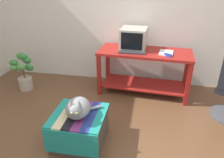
# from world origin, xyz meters

# --- Properties ---
(back_wall) EXTENTS (8.00, 0.10, 2.60)m
(back_wall) POSITION_xyz_m (0.00, 2.05, 1.30)
(back_wall) COLOR silver
(back_wall) RESTS_ON ground_plane
(desk) EXTENTS (1.46, 0.69, 0.71)m
(desk) POSITION_xyz_m (0.37, 1.60, 0.48)
(desk) COLOR maroon
(desk) RESTS_ON ground_plane
(tv_monitor) EXTENTS (0.41, 0.43, 0.32)m
(tv_monitor) POSITION_xyz_m (0.18, 1.69, 0.87)
(tv_monitor) COLOR #BCB7A8
(tv_monitor) RESTS_ON desk
(keyboard) EXTENTS (0.40, 0.16, 0.02)m
(keyboard) POSITION_xyz_m (0.18, 1.48, 0.72)
(keyboard) COLOR #333338
(keyboard) RESTS_ON desk
(book) EXTENTS (0.23, 0.27, 0.02)m
(book) POSITION_xyz_m (0.68, 1.54, 0.72)
(book) COLOR white
(book) RESTS_ON desk
(ottoman_with_blanket) EXTENTS (0.58, 0.59, 0.38)m
(ottoman_with_blanket) POSITION_xyz_m (-0.27, 0.25, 0.19)
(ottoman_with_blanket) COLOR #4C4238
(ottoman_with_blanket) RESTS_ON ground_plane
(cat) EXTENTS (0.38, 0.41, 0.27)m
(cat) POSITION_xyz_m (-0.26, 0.21, 0.48)
(cat) COLOR gray
(cat) RESTS_ON ottoman_with_blanket
(potted_plant) EXTENTS (0.41, 0.31, 0.61)m
(potted_plant) POSITION_xyz_m (-1.60, 1.33, 0.28)
(potted_plant) COLOR #B7A893
(potted_plant) RESTS_ON ground_plane
(stapler) EXTENTS (0.11, 0.09, 0.04)m
(stapler) POSITION_xyz_m (0.70, 1.41, 0.73)
(stapler) COLOR #2342B7
(stapler) RESTS_ON desk
(pen) EXTENTS (0.09, 0.12, 0.01)m
(pen) POSITION_xyz_m (0.76, 1.58, 0.71)
(pen) COLOR #B7B7BC
(pen) RESTS_ON desk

